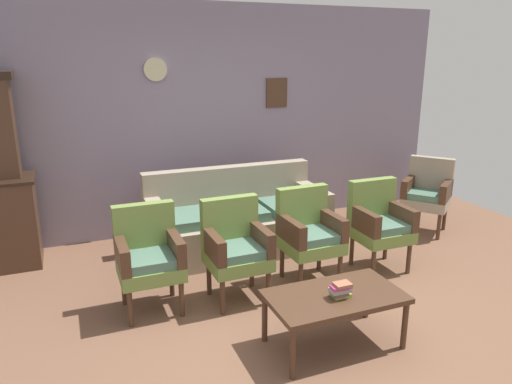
{
  "coord_description": "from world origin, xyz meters",
  "views": [
    {
      "loc": [
        -1.64,
        -2.98,
        2.12
      ],
      "look_at": [
        0.01,
        1.09,
        0.85
      ],
      "focal_mm": 33.67,
      "sensor_mm": 36.0,
      "label": 1
    }
  ],
  "objects": [
    {
      "name": "coffee_table",
      "position": [
        0.1,
        -0.25,
        0.38
      ],
      "size": [
        1.0,
        0.56,
        0.42
      ],
      "color": "#472D1E",
      "rests_on": "ground"
    },
    {
      "name": "floral_couch",
      "position": [
        0.05,
        1.74,
        0.33
      ],
      "size": [
        1.95,
        0.81,
        0.9
      ],
      "color": "gray",
      "rests_on": "ground"
    },
    {
      "name": "ground_plane",
      "position": [
        0.0,
        0.0,
        0.0
      ],
      "size": [
        7.68,
        7.68,
        0.0
      ],
      "primitive_type": "plane",
      "color": "brown"
    },
    {
      "name": "wingback_chair_by_fireplace",
      "position": [
        2.42,
        1.45,
        0.5
      ],
      "size": [
        0.71,
        0.71,
        0.9
      ],
      "color": "gray",
      "rests_on": "ground"
    },
    {
      "name": "armchair_row_middle",
      "position": [
        -0.33,
        0.72,
        0.5
      ],
      "size": [
        0.53,
        0.5,
        0.9
      ],
      "color": "olive",
      "rests_on": "ground"
    },
    {
      "name": "wall_back_with_decor",
      "position": [
        0.0,
        2.63,
        1.35
      ],
      "size": [
        6.4,
        0.09,
        2.7
      ],
      "color": "gray",
      "rests_on": "ground"
    },
    {
      "name": "book_stack_on_table",
      "position": [
        0.11,
        -0.31,
        0.48
      ],
      "size": [
        0.16,
        0.12,
        0.12
      ],
      "color": "#95A440",
      "rests_on": "coffee_table"
    },
    {
      "name": "armchair_near_cabinet",
      "position": [
        -1.07,
        0.82,
        0.5
      ],
      "size": [
        0.52,
        0.49,
        0.9
      ],
      "color": "olive",
      "rests_on": "ground"
    },
    {
      "name": "armchair_by_doorway",
      "position": [
        1.22,
        0.77,
        0.5
      ],
      "size": [
        0.53,
        0.5,
        0.9
      ],
      "color": "olive",
      "rests_on": "ground"
    },
    {
      "name": "armchair_near_couch_end",
      "position": [
        0.44,
        0.79,
        0.5
      ],
      "size": [
        0.53,
        0.5,
        0.9
      ],
      "color": "olive",
      "rests_on": "ground"
    },
    {
      "name": "floor_vase_by_wall",
      "position": [
        2.85,
        2.15,
        0.37
      ],
      "size": [
        0.2,
        0.2,
        0.74
      ],
      "primitive_type": "cylinder",
      "color": "slate",
      "rests_on": "ground"
    }
  ]
}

